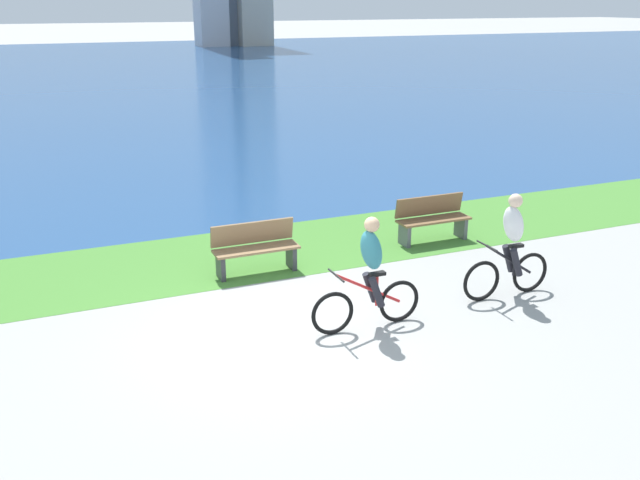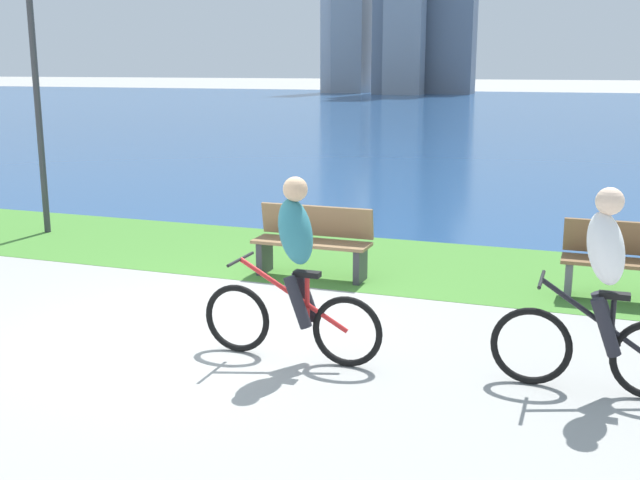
% 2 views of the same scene
% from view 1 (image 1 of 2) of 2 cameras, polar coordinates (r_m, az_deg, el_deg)
% --- Properties ---
extents(ground_plane, '(300.00, 300.00, 0.00)m').
position_cam_1_polar(ground_plane, '(10.16, -2.84, -7.68)').
color(ground_plane, '#9E9E99').
extents(grass_strip_bayside, '(120.00, 2.95, 0.01)m').
position_cam_1_polar(grass_strip_bayside, '(13.19, -8.06, -1.40)').
color(grass_strip_bayside, '#478433').
rests_on(grass_strip_bayside, ground).
extents(bay_water_surface, '(300.00, 71.59, 0.00)m').
position_cam_1_polar(bay_water_surface, '(49.56, -19.90, 12.65)').
color(bay_water_surface, navy).
rests_on(bay_water_surface, ground).
extents(cyclist_lead, '(1.74, 0.52, 1.69)m').
position_cam_1_polar(cyclist_lead, '(10.04, 4.08, -2.80)').
color(cyclist_lead, black).
rests_on(cyclist_lead, ground).
extents(cyclist_trailing, '(1.63, 0.52, 1.71)m').
position_cam_1_polar(cyclist_trailing, '(11.50, 15.30, -0.54)').
color(cyclist_trailing, black).
rests_on(cyclist_trailing, ground).
extents(bench_near_path, '(1.50, 0.47, 0.90)m').
position_cam_1_polar(bench_near_path, '(14.01, 9.15, 1.71)').
color(bench_near_path, brown).
rests_on(bench_near_path, ground).
extents(bench_far_along_path, '(1.50, 0.47, 0.90)m').
position_cam_1_polar(bench_far_along_path, '(12.26, -5.32, -0.66)').
color(bench_far_along_path, olive).
rests_on(bench_far_along_path, ground).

